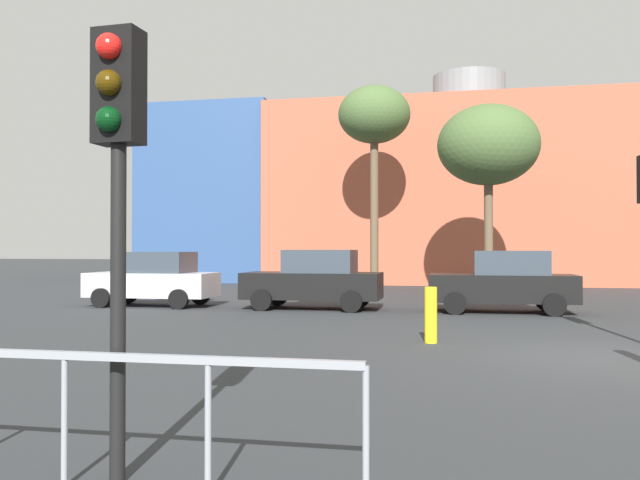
% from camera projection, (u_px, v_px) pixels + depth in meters
% --- Properties ---
extents(ground_plane, '(200.00, 200.00, 0.00)m').
position_uv_depth(ground_plane, '(607.00, 357.00, 11.08)').
color(ground_plane, '#2D3033').
extents(building_backdrop, '(36.28, 10.12, 11.56)m').
position_uv_depth(building_backdrop, '(469.00, 194.00, 37.24)').
color(building_backdrop, '#B2563D').
rests_on(building_backdrop, ground_plane).
extents(parked_car_0, '(3.98, 1.95, 1.72)m').
position_uv_depth(parked_car_0, '(154.00, 279.00, 21.10)').
color(parked_car_0, silver).
rests_on(parked_car_0, ground_plane).
extents(parked_car_1, '(4.13, 2.03, 1.79)m').
position_uv_depth(parked_car_1, '(314.00, 280.00, 20.06)').
color(parked_car_1, black).
rests_on(parked_car_1, ground_plane).
extents(parked_car_2, '(4.07, 2.00, 1.76)m').
position_uv_depth(parked_car_2, '(504.00, 282.00, 18.96)').
color(parked_car_2, black).
rests_on(parked_car_2, ground_plane).
extents(traffic_light_near_left, '(0.37, 0.37, 3.52)m').
position_uv_depth(traffic_light_near_left, '(117.00, 148.00, 5.16)').
color(traffic_light_near_left, black).
rests_on(traffic_light_near_left, ground_plane).
extents(bare_tree_0, '(3.18, 3.18, 9.03)m').
position_uv_depth(bare_tree_0, '(374.00, 118.00, 29.33)').
color(bare_tree_0, brown).
rests_on(bare_tree_0, ground_plane).
extents(bare_tree_1, '(3.93, 3.93, 7.44)m').
position_uv_depth(bare_tree_1, '(488.00, 146.00, 25.82)').
color(bare_tree_1, brown).
rests_on(bare_tree_1, ground_plane).
extents(bollard_yellow_2, '(0.24, 0.24, 1.08)m').
position_uv_depth(bollard_yellow_2, '(431.00, 315.00, 12.81)').
color(bollard_yellow_2, yellow).
rests_on(bollard_yellow_2, ground_plane).
extents(pedestrian_railing, '(4.66, 0.06, 1.03)m').
position_uv_depth(pedestrian_railing, '(65.00, 384.00, 5.05)').
color(pedestrian_railing, gray).
rests_on(pedestrian_railing, ground_plane).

